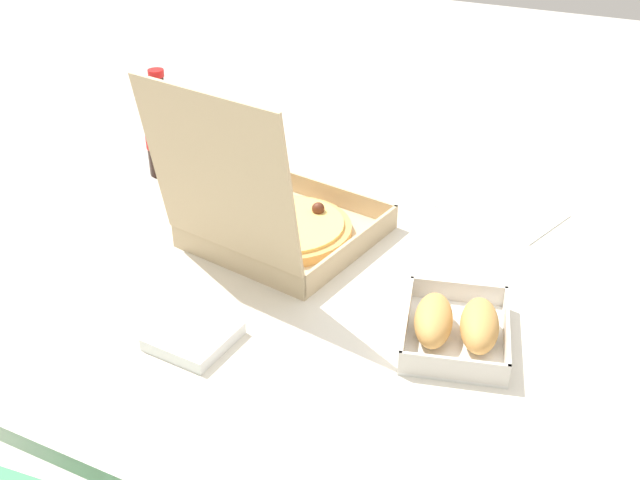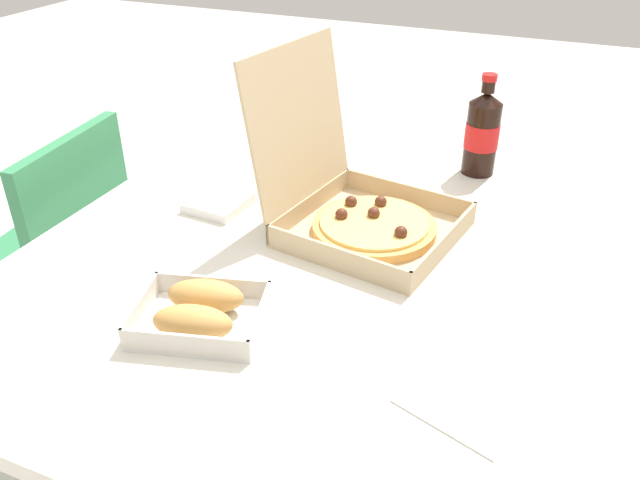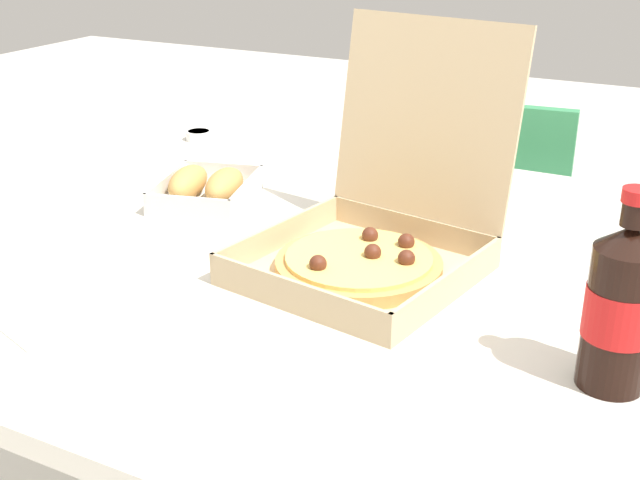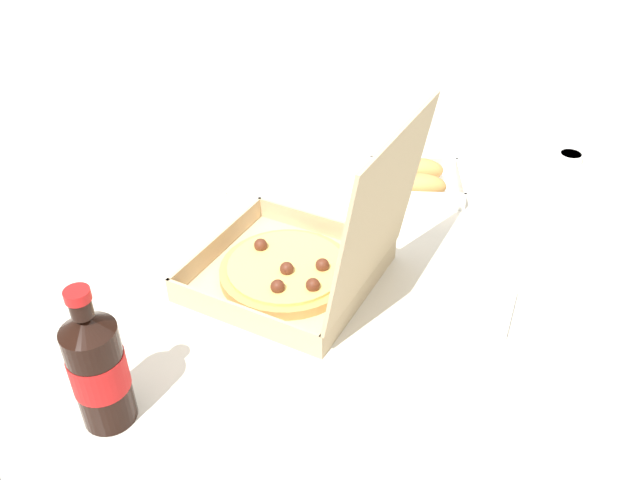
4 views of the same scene
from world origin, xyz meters
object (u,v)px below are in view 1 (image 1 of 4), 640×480
Objects in this scene: pizza_box_open at (275,220)px; paper_menu at (501,211)px; cola_bottle at (163,131)px; napkin_pile at (194,336)px; bread_side_box at (456,325)px.

pizza_box_open is 1.82× the size of paper_menu.
cola_bottle reaches higher than napkin_pile.
pizza_box_open is at bearing 60.16° from paper_menu.
paper_menu is at bearing -168.47° from cola_bottle.
napkin_pile is at bearing 94.75° from pizza_box_open.
cola_bottle is 2.04× the size of napkin_pile.
cola_bottle reaches higher than paper_menu.
napkin_pile is (0.34, 0.17, -0.02)m from bread_side_box.
bread_side_box is 0.77m from cola_bottle.
bread_side_box is 2.02× the size of napkin_pile.
pizza_box_open reaches higher than napkin_pile.
cola_bottle is at bearing 29.93° from paper_menu.
paper_menu is 1.91× the size of napkin_pile.
paper_menu is (-0.33, -0.30, -0.05)m from pizza_box_open.
cola_bottle is at bearing -50.29° from napkin_pile.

